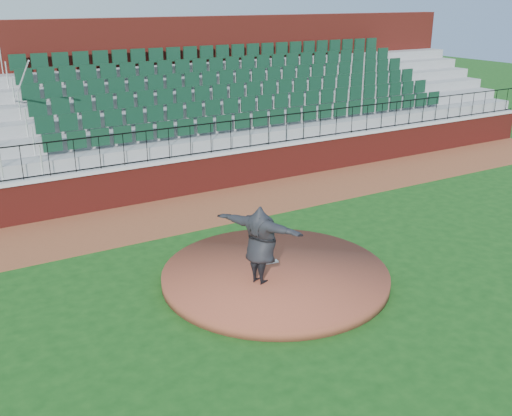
{
  "coord_description": "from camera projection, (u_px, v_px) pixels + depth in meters",
  "views": [
    {
      "loc": [
        -7.09,
        -10.44,
        6.31
      ],
      "look_at": [
        0.0,
        1.5,
        1.3
      ],
      "focal_mm": 41.52,
      "sensor_mm": 36.0,
      "label": 1
    }
  ],
  "objects": [
    {
      "name": "wall_railing",
      "position": [
        169.0,
        144.0,
        19.04
      ],
      "size": [
        34.0,
        0.05,
        1.0
      ],
      "primitive_type": null,
      "color": "black",
      "rests_on": "wall_cap"
    },
    {
      "name": "seating_stands",
      "position": [
        138.0,
        114.0,
        21.08
      ],
      "size": [
        34.0,
        5.1,
        4.6
      ],
      "primitive_type": null,
      "color": "gray",
      "rests_on": "ground"
    },
    {
      "name": "pitcher",
      "position": [
        261.0,
        245.0,
        12.97
      ],
      "size": [
        1.47,
        2.26,
        1.8
      ],
      "primitive_type": "imported",
      "rotation": [
        0.0,
        0.0,
        2.0
      ],
      "color": "black",
      "rests_on": "pitchers_mound"
    },
    {
      "name": "field_wall",
      "position": [
        171.0,
        179.0,
        19.45
      ],
      "size": [
        34.0,
        0.35,
        1.2
      ],
      "primitive_type": "cube",
      "color": "maroon",
      "rests_on": "ground"
    },
    {
      "name": "pitching_rubber",
      "position": [
        267.0,
        263.0,
        14.17
      ],
      "size": [
        0.58,
        0.24,
        0.04
      ],
      "primitive_type": "cube",
      "rotation": [
        0.0,
        0.0,
        -0.17
      ],
      "color": "silver",
      "rests_on": "pitchers_mound"
    },
    {
      "name": "pitchers_mound",
      "position": [
        275.0,
        275.0,
        13.85
      ],
      "size": [
        5.29,
        5.29,
        0.25
      ],
      "primitive_type": "cylinder",
      "color": "brown",
      "rests_on": "ground"
    },
    {
      "name": "ground",
      "position": [
        288.0,
        278.0,
        13.99
      ],
      "size": [
        90.0,
        90.0,
        0.0
      ],
      "primitive_type": "plane",
      "color": "#133F12",
      "rests_on": "ground"
    },
    {
      "name": "wall_cap",
      "position": [
        170.0,
        160.0,
        19.23
      ],
      "size": [
        34.0,
        0.45,
        0.1
      ],
      "primitive_type": "cube",
      "color": "#B7B7B7",
      "rests_on": "field_wall"
    },
    {
      "name": "warning_track",
      "position": [
        192.0,
        211.0,
        18.36
      ],
      "size": [
        34.0,
        3.2,
        0.01
      ],
      "primitive_type": "cube",
      "color": "brown",
      "rests_on": "ground"
    },
    {
      "name": "concourse_wall",
      "position": [
        113.0,
        91.0,
        23.19
      ],
      "size": [
        34.0,
        0.5,
        5.5
      ],
      "primitive_type": "cube",
      "color": "maroon",
      "rests_on": "ground"
    }
  ]
}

